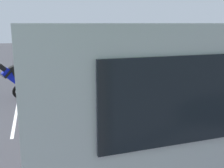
% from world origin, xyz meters
% --- Properties ---
extents(ground_plane, '(80.00, 80.00, 0.00)m').
position_xyz_m(ground_plane, '(0.00, 0.00, 0.00)').
color(ground_plane, '#38383D').
extents(spectator_left, '(0.58, 0.36, 1.73)m').
position_xyz_m(spectator_left, '(-2.70, 2.14, 1.03)').
color(spectator_left, '#473823').
rests_on(spectator_left, ground_plane).
extents(spectator_centre, '(0.57, 0.38, 1.82)m').
position_xyz_m(spectator_centre, '(-1.69, 2.36, 1.09)').
color(spectator_centre, '#473823').
rests_on(spectator_centre, ground_plane).
extents(spectator_right, '(0.58, 0.35, 1.70)m').
position_xyz_m(spectator_right, '(-0.53, 2.18, 1.01)').
color(spectator_right, black).
rests_on(spectator_right, ground_plane).
extents(spectator_far_right, '(0.58, 0.38, 1.81)m').
position_xyz_m(spectator_far_right, '(0.52, 2.42, 1.09)').
color(spectator_far_right, black).
rests_on(spectator_far_right, ground_plane).
extents(parked_motorcycle_silver, '(2.04, 0.67, 0.99)m').
position_xyz_m(parked_motorcycle_silver, '(-2.24, 2.91, 0.48)').
color(parked_motorcycle_silver, black).
rests_on(parked_motorcycle_silver, ground_plane).
extents(stunt_motorcycle, '(1.95, 0.88, 1.72)m').
position_xyz_m(stunt_motorcycle, '(3.65, -3.31, 1.01)').
color(stunt_motorcycle, black).
rests_on(stunt_motorcycle, ground_plane).
extents(bay_line_a, '(0.16, 4.25, 0.01)m').
position_xyz_m(bay_line_a, '(-4.92, -0.79, 0.00)').
color(bay_line_a, white).
rests_on(bay_line_a, ground_plane).
extents(bay_line_b, '(0.15, 3.65, 0.01)m').
position_xyz_m(bay_line_b, '(-2.16, -0.79, 0.00)').
color(bay_line_b, white).
rests_on(bay_line_b, ground_plane).
extents(bay_line_c, '(0.16, 4.42, 0.01)m').
position_xyz_m(bay_line_c, '(0.60, -0.79, 0.00)').
color(bay_line_c, white).
rests_on(bay_line_c, ground_plane).
extents(bay_line_d, '(0.15, 4.06, 0.01)m').
position_xyz_m(bay_line_d, '(3.36, -0.79, 0.00)').
color(bay_line_d, white).
rests_on(bay_line_d, ground_plane).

